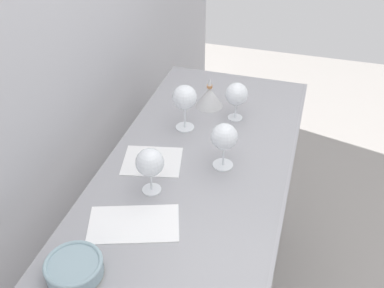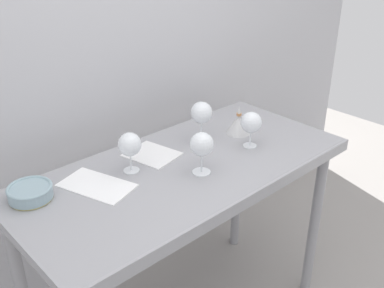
% 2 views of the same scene
% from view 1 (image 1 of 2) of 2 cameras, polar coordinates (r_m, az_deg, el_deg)
% --- Properties ---
extents(back_wall, '(3.80, 0.04, 2.60)m').
position_cam_1_polar(back_wall, '(1.60, -16.85, 12.21)').
color(back_wall, '#B2B2B7').
rests_on(back_wall, ground_plane).
extents(steel_counter, '(1.40, 0.65, 0.90)m').
position_cam_1_polar(steel_counter, '(1.69, 0.81, -5.19)').
color(steel_counter, '#97979C').
rests_on(steel_counter, ground_plane).
extents(wine_glass_near_center, '(0.09, 0.09, 0.17)m').
position_cam_1_polar(wine_glass_near_center, '(1.54, 4.08, 0.79)').
color(wine_glass_near_center, white).
rests_on(wine_glass_near_center, steel_counter).
extents(wine_glass_far_right, '(0.10, 0.10, 0.19)m').
position_cam_1_polar(wine_glass_far_right, '(1.73, -0.94, 5.78)').
color(wine_glass_far_right, white).
rests_on(wine_glass_far_right, steel_counter).
extents(wine_glass_near_right, '(0.09, 0.09, 0.16)m').
position_cam_1_polar(wine_glass_near_right, '(1.81, 5.64, 6.19)').
color(wine_glass_near_right, white).
rests_on(wine_glass_near_right, steel_counter).
extents(wine_glass_far_left, '(0.09, 0.09, 0.16)m').
position_cam_1_polar(wine_glass_far_left, '(1.44, -5.33, -2.44)').
color(wine_glass_far_left, white).
rests_on(wine_glass_far_left, steel_counter).
extents(tasting_sheet_upper, '(0.24, 0.31, 0.00)m').
position_cam_1_polar(tasting_sheet_upper, '(1.41, -7.35, -9.93)').
color(tasting_sheet_upper, white).
rests_on(tasting_sheet_upper, steel_counter).
extents(tasting_sheet_lower, '(0.21, 0.24, 0.00)m').
position_cam_1_polar(tasting_sheet_lower, '(1.63, -5.04, -2.16)').
color(tasting_sheet_lower, white).
rests_on(tasting_sheet_lower, steel_counter).
extents(tasting_bowl, '(0.16, 0.16, 0.05)m').
position_cam_1_polar(tasting_bowl, '(1.29, -14.64, -14.88)').
color(tasting_bowl, '#DBCC66').
rests_on(tasting_bowl, steel_counter).
extents(decanter_funnel, '(0.12, 0.12, 0.13)m').
position_cam_1_polar(decanter_funnel, '(1.92, 2.20, 6.00)').
color(decanter_funnel, silver).
rests_on(decanter_funnel, steel_counter).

